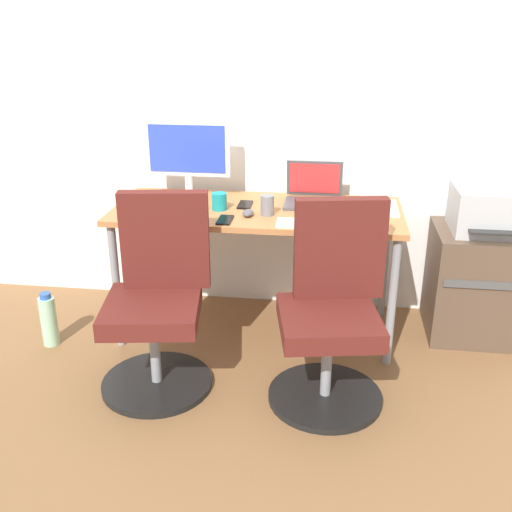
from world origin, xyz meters
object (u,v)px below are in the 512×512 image
water_bottle_on_floor (49,320)px  coffee_mug (219,201)px  office_chair_left (158,303)px  office_chair_right (332,314)px  side_cabinet (478,283)px  printer (489,210)px  desktop_monitor (188,153)px  open_laptop (313,194)px

water_bottle_on_floor → coffee_mug: coffee_mug is taller
office_chair_left → office_chair_right: 0.82m
side_cabinet → water_bottle_on_floor: side_cabinet is taller
printer → desktop_monitor: bearing=178.1°
water_bottle_on_floor → open_laptop: 1.61m
office_chair_left → open_laptop: (0.70, 0.72, 0.36)m
water_bottle_on_floor → desktop_monitor: bearing=36.5°
side_cabinet → open_laptop: open_laptop is taller
open_laptop → printer: bearing=-0.6°
side_cabinet → water_bottle_on_floor: 2.39m
coffee_mug → open_laptop: bearing=20.8°
water_bottle_on_floor → desktop_monitor: (0.69, 0.51, 0.84)m
open_laptop → side_cabinet: bearing=-0.6°
side_cabinet → office_chair_left: bearing=-156.5°
office_chair_right → coffee_mug: (-0.62, 0.53, 0.35)m
office_chair_left → coffee_mug: (0.20, 0.53, 0.35)m
printer → office_chair_left: bearing=-156.5°
printer → water_bottle_on_floor: size_ratio=1.29×
office_chair_right → desktop_monitor: desktop_monitor is taller
water_bottle_on_floor → office_chair_left: bearing=-19.5°
office_chair_left → printer: bearing=23.5°
printer → open_laptop: open_laptop is taller
office_chair_left → side_cabinet: 1.78m
desktop_monitor → open_laptop: desktop_monitor is taller
office_chair_left → desktop_monitor: desktop_monitor is taller
printer → open_laptop: 0.94m
office_chair_right → printer: office_chair_right is taller
office_chair_right → coffee_mug: office_chair_right is taller
office_chair_left → printer: office_chair_left is taller
office_chair_right → water_bottle_on_floor: 1.58m
office_chair_left → desktop_monitor: (-0.02, 0.76, 0.56)m
office_chair_right → water_bottle_on_floor: size_ratio=3.03×
office_chair_left → office_chair_right: size_ratio=1.00×
office_chair_right → office_chair_left: bearing=180.0°
open_laptop → water_bottle_on_floor: bearing=-161.5°
office_chair_left → open_laptop: 1.07m
office_chair_left → open_laptop: open_laptop is taller
water_bottle_on_floor → coffee_mug: 1.14m
side_cabinet → open_laptop: size_ratio=1.99×
side_cabinet → open_laptop: bearing=179.4°
office_chair_right → open_laptop: 0.82m
office_chair_right → water_bottle_on_floor: office_chair_right is taller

